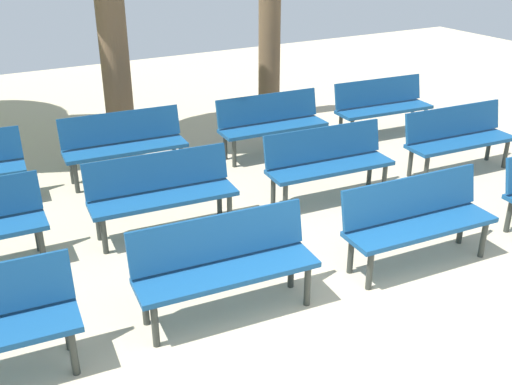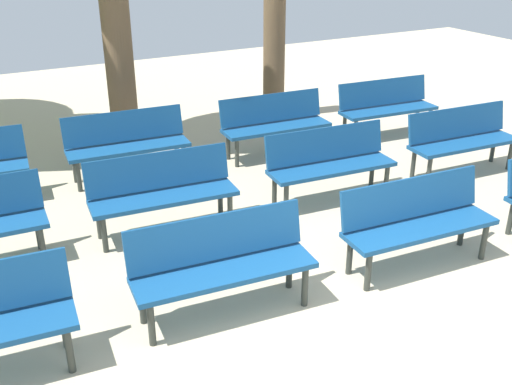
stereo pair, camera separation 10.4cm
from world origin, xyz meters
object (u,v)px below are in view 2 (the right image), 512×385
object	(u,v)px
bench_r2_c1	(127,141)
bench_r2_c3	(386,104)
bench_r1_c1	(162,189)
bench_r1_c3	(462,137)
tree_1	(274,43)
bench_r2_c2	(275,121)
bench_r0_c2	(417,218)
bench_r0_c1	(221,260)
bench_r1_c2	(329,160)

from	to	relation	value
bench_r2_c1	bench_r2_c3	distance (m)	4.15
bench_r1_c1	bench_r2_c3	distance (m)	4.48
bench_r1_c3	tree_1	size ratio (longest dim) A/B	0.64
bench_r1_c1	bench_r2_c1	world-z (taller)	same
bench_r1_c3	bench_r2_c1	world-z (taller)	same
bench_r1_c3	bench_r2_c2	size ratio (longest dim) A/B	1.00
bench_r0_c2	bench_r1_c3	world-z (taller)	same
bench_r2_c2	bench_r0_c1	bearing A→B (deg)	-123.10
bench_r1_c2	bench_r2_c1	world-z (taller)	same
bench_r1_c1	bench_r2_c2	xyz separation A→B (m)	(2.26, 1.49, 0.00)
bench_r0_c2	bench_r2_c2	xyz separation A→B (m)	(0.29, 3.34, 0.00)
bench_r2_c1	bench_r2_c3	size ratio (longest dim) A/B	1.00
bench_r0_c1	tree_1	size ratio (longest dim) A/B	0.64
bench_r0_c1	tree_1	distance (m)	5.84
bench_r1_c3	bench_r2_c2	xyz separation A→B (m)	(-1.90, 1.78, 0.00)
bench_r1_c1	bench_r0_c2	bearing A→B (deg)	-38.29
bench_r2_c1	bench_r2_c3	world-z (taller)	same
bench_r1_c1	bench_r1_c2	distance (m)	2.11
bench_r1_c2	bench_r2_c2	distance (m)	1.65
tree_1	bench_r1_c3	bearing A→B (deg)	-73.89
bench_r0_c2	bench_r2_c3	distance (m)	3.97
bench_r0_c1	bench_r2_c1	bearing A→B (deg)	91.80
bench_r1_c2	bench_r2_c1	bearing A→B (deg)	141.62
bench_r1_c2	bench_r2_c3	world-z (taller)	same
bench_r0_c1	bench_r1_c2	world-z (taller)	same
bench_r2_c3	bench_r2_c1	bearing A→B (deg)	-179.34
bench_r2_c1	tree_1	distance (m)	3.47
bench_r0_c2	bench_r2_c1	xyz separation A→B (m)	(-1.86, 3.53, 0.00)
bench_r1_c1	tree_1	size ratio (longest dim) A/B	0.64
bench_r2_c2	tree_1	distance (m)	2.03
bench_r1_c2	bench_r2_c2	world-z (taller)	same
bench_r1_c2	tree_1	world-z (taller)	tree_1
bench_r2_c1	bench_r1_c3	bearing A→B (deg)	-21.88
bench_r1_c1	bench_r2_c1	size ratio (longest dim) A/B	1.00
bench_r0_c1	bench_r1_c1	distance (m)	1.67
bench_r2_c1	bench_r0_c2	bearing A→B (deg)	-58.17
bench_r2_c3	bench_r0_c2	bearing A→B (deg)	-120.58
bench_r1_c3	bench_r2_c2	world-z (taller)	same
bench_r1_c2	tree_1	size ratio (longest dim) A/B	0.64
bench_r0_c2	bench_r2_c1	distance (m)	3.99
bench_r1_c2	bench_r2_c2	bearing A→B (deg)	88.73
bench_r1_c1	bench_r2_c1	distance (m)	1.68
bench_r1_c3	bench_r2_c3	distance (m)	1.70
bench_r1_c1	bench_r1_c2	size ratio (longest dim) A/B	1.00
bench_r0_c2	bench_r1_c1	bearing A→B (deg)	140.79
bench_r0_c2	bench_r1_c1	world-z (taller)	same
bench_r1_c1	bench_r2_c3	size ratio (longest dim) A/B	1.00
bench_r2_c1	bench_r2_c2	bearing A→B (deg)	-1.05
tree_1	bench_r2_c1	bearing A→B (deg)	-154.80
bench_r1_c2	tree_1	distance (m)	3.54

